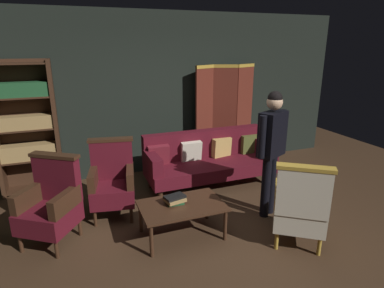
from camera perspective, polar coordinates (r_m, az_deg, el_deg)
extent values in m
plane|color=#3D2819|center=(4.15, 4.14, -15.77)|extent=(10.00, 10.00, 0.00)
cube|color=black|center=(5.85, -5.90, 8.72)|extent=(7.20, 0.10, 2.80)
cube|color=#5B2319|center=(6.01, 2.18, 4.66)|extent=(0.43, 0.23, 1.90)
cube|color=#B78E33|center=(5.88, 2.29, 13.44)|extent=(0.43, 0.23, 0.06)
cube|color=#5B2319|center=(6.20, 5.71, 4.98)|extent=(0.44, 0.19, 1.90)
cube|color=#B78E33|center=(6.07, 5.98, 13.49)|extent=(0.44, 0.20, 0.06)
cube|color=#5B2319|center=(6.41, 9.11, 5.25)|extent=(0.44, 0.21, 1.90)
cube|color=#B78E33|center=(6.29, 9.52, 13.48)|extent=(0.44, 0.21, 0.06)
cube|color=#382114|center=(5.46, -22.78, 2.82)|extent=(0.06, 0.32, 2.05)
cube|color=#382114|center=(5.64, -27.01, 2.70)|extent=(0.90, 0.02, 2.05)
cube|color=#382114|center=(5.79, -25.83, -6.93)|extent=(0.86, 0.30, 0.02)
cube|color=#382114|center=(5.62, -26.47, -2.42)|extent=(0.86, 0.30, 0.02)
cube|color=#9E7A47|center=(5.56, -26.66, -1.22)|extent=(0.78, 0.22, 0.24)
cube|color=#382114|center=(5.49, -27.14, 2.34)|extent=(0.86, 0.30, 0.02)
cube|color=#9E7A47|center=(5.45, -27.32, 3.43)|extent=(0.78, 0.22, 0.20)
cube|color=#382114|center=(5.40, -27.84, 7.28)|extent=(0.86, 0.30, 0.02)
cube|color=#1E4C28|center=(5.37, -28.03, 8.46)|extent=(0.78, 0.22, 0.21)
cube|color=#382114|center=(5.36, -28.57, 12.34)|extent=(0.86, 0.30, 0.02)
cylinder|color=#382114|center=(4.84, -5.57, -9.23)|extent=(0.07, 0.07, 0.22)
cylinder|color=#382114|center=(5.59, 13.61, -5.87)|extent=(0.07, 0.07, 0.22)
cylinder|color=#382114|center=(5.36, -7.33, -6.52)|extent=(0.07, 0.07, 0.22)
cylinder|color=#382114|center=(6.05, 10.42, -3.84)|extent=(0.07, 0.07, 0.22)
cube|color=#4C0F19|center=(5.31, 3.41, -4.22)|extent=(2.10, 0.76, 0.20)
cube|color=#4C0F19|center=(5.46, 2.13, 0.11)|extent=(2.10, 0.18, 0.46)
cube|color=#4C0F19|center=(4.92, -7.01, -3.21)|extent=(0.16, 0.68, 0.26)
cube|color=#4C0F19|center=(5.69, 12.48, -0.66)|extent=(0.16, 0.68, 0.26)
cube|color=maroon|center=(5.13, -5.95, -2.07)|extent=(0.34, 0.16, 0.35)
cube|color=beige|center=(5.29, -0.17, -1.36)|extent=(0.34, 0.16, 0.35)
cube|color=tan|center=(5.51, 5.22, -0.69)|extent=(0.36, 0.19, 0.35)
cube|color=#4C5123|center=(5.76, 10.16, -0.07)|extent=(0.35, 0.13, 0.34)
cylinder|color=#382114|center=(3.72, -7.15, -16.57)|extent=(0.04, 0.04, 0.39)
cylinder|color=#382114|center=(3.99, 5.87, -14.01)|extent=(0.04, 0.04, 0.39)
cylinder|color=#382114|center=(4.17, -9.03, -12.63)|extent=(0.04, 0.04, 0.39)
cylinder|color=#382114|center=(4.41, 2.65, -10.65)|extent=(0.04, 0.04, 0.39)
cube|color=#382114|center=(3.94, -1.80, -10.78)|extent=(1.00, 0.64, 0.03)
cylinder|color=#B78E33|center=(4.41, 20.84, -13.15)|extent=(0.04, 0.04, 0.22)
cylinder|color=#B78E33|center=(4.38, 14.71, -12.81)|extent=(0.04, 0.04, 0.22)
cylinder|color=#B78E33|center=(4.02, 21.48, -16.41)|extent=(0.04, 0.04, 0.22)
cylinder|color=#B78E33|center=(3.98, 14.66, -16.07)|extent=(0.04, 0.04, 0.22)
cube|color=beige|center=(4.08, 18.23, -11.80)|extent=(0.78, 0.78, 0.24)
cube|color=beige|center=(3.70, 18.98, -8.20)|extent=(0.52, 0.42, 0.54)
cube|color=#B78E33|center=(3.59, 19.43, -4.00)|extent=(0.56, 0.46, 0.04)
cube|color=#B78E33|center=(4.00, 22.00, -9.08)|extent=(0.36, 0.46, 0.22)
cube|color=#B78E33|center=(3.96, 15.05, -8.66)|extent=(0.36, 0.46, 0.22)
cylinder|color=#382114|center=(4.27, -27.91, -15.20)|extent=(0.04, 0.04, 0.22)
cylinder|color=#382114|center=(4.01, -22.72, -16.71)|extent=(0.04, 0.04, 0.22)
cylinder|color=#382114|center=(4.57, -24.12, -12.49)|extent=(0.04, 0.04, 0.22)
cylinder|color=#382114|center=(4.32, -19.12, -13.64)|extent=(0.04, 0.04, 0.22)
cube|color=#4C0F19|center=(4.17, -23.86, -11.75)|extent=(0.78, 0.78, 0.24)
cube|color=#4C0F19|center=(4.18, -22.64, -5.66)|extent=(0.53, 0.42, 0.54)
cube|color=#382114|center=(4.08, -23.10, -1.89)|extent=(0.57, 0.45, 0.04)
cube|color=#382114|center=(4.22, -26.87, -8.37)|extent=(0.36, 0.46, 0.22)
cube|color=#382114|center=(3.94, -21.43, -9.46)|extent=(0.36, 0.46, 0.22)
cylinder|color=#382114|center=(4.45, -16.68, -12.41)|extent=(0.04, 0.04, 0.22)
cylinder|color=#382114|center=(4.42, -10.62, -12.19)|extent=(0.04, 0.04, 0.22)
cylinder|color=#382114|center=(4.86, -16.12, -9.75)|extent=(0.04, 0.04, 0.22)
cylinder|color=#382114|center=(4.83, -10.62, -9.53)|extent=(0.04, 0.04, 0.22)
cube|color=#4C0F19|center=(4.53, -13.72, -8.36)|extent=(0.66, 0.66, 0.24)
cube|color=#4C0F19|center=(4.59, -13.91, -2.73)|extent=(0.57, 0.22, 0.54)
cube|color=#382114|center=(4.51, -14.17, 0.74)|extent=(0.61, 0.24, 0.04)
cube|color=#382114|center=(4.46, -17.01, -5.81)|extent=(0.18, 0.51, 0.22)
cube|color=#382114|center=(4.42, -10.82, -5.53)|extent=(0.18, 0.51, 0.22)
cylinder|color=black|center=(4.58, 13.74, -6.81)|extent=(0.12, 0.12, 0.86)
cylinder|color=black|center=(4.47, 12.84, -7.38)|extent=(0.12, 0.12, 0.86)
cube|color=maroon|center=(4.36, 13.72, -1.45)|extent=(0.36, 0.28, 0.09)
cube|color=black|center=(4.29, 13.95, 1.72)|extent=(0.45, 0.36, 0.58)
cube|color=white|center=(4.33, 12.72, 2.36)|extent=(0.13, 0.07, 0.41)
cube|color=maroon|center=(4.28, 12.86, 5.36)|extent=(0.09, 0.06, 0.04)
cylinder|color=black|center=(4.50, 15.53, 2.46)|extent=(0.09, 0.09, 0.54)
cylinder|color=black|center=(4.07, 12.24, 1.18)|extent=(0.09, 0.09, 0.54)
sphere|color=tan|center=(4.20, 14.36, 7.12)|extent=(0.20, 0.20, 0.20)
sphere|color=black|center=(4.19, 14.41, 7.79)|extent=(0.18, 0.18, 0.18)
cube|color=#1E4C28|center=(3.97, -3.04, -10.15)|extent=(0.20, 0.17, 0.03)
cube|color=#9E7A47|center=(3.96, -3.04, -9.72)|extent=(0.26, 0.23, 0.04)
cube|color=black|center=(3.94, -3.05, -9.27)|extent=(0.27, 0.20, 0.03)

